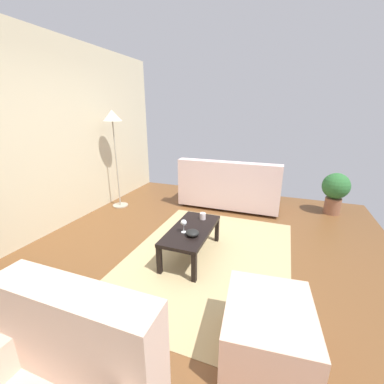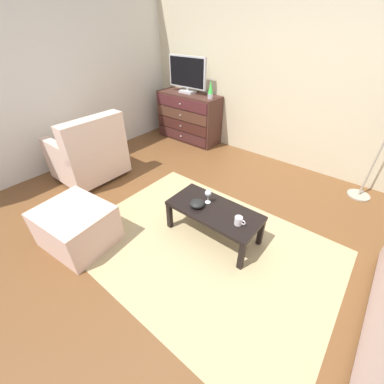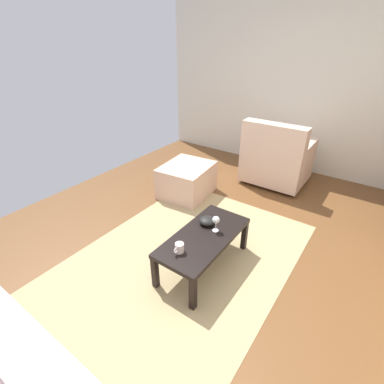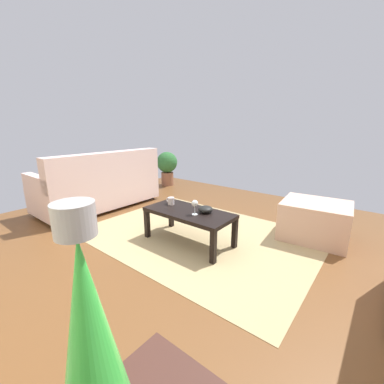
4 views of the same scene
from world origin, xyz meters
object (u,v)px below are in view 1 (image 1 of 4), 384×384
wine_glass (184,223)px  potted_plant (335,190)px  couch_large (230,188)px  mug (203,216)px  standing_lamp (113,125)px  coffee_table (191,232)px  ottoman (267,331)px  bowl_decorative (192,233)px

wine_glass → potted_plant: bearing=-40.2°
couch_large → mug: bearing=178.7°
standing_lamp → potted_plant: size_ratio=2.40×
coffee_table → standing_lamp: (1.13, 1.86, 1.16)m
mug → coffee_table: bearing=171.7°
wine_glass → mug: (0.43, -0.09, -0.07)m
couch_large → ottoman: 3.04m
mug → potted_plant: 2.54m
wine_glass → standing_lamp: 2.41m
bowl_decorative → standing_lamp: (1.30, 1.93, 1.08)m
ottoman → potted_plant: 3.29m
wine_glass → bowl_decorative: bearing=-110.9°
couch_large → ottoman: bearing=-162.9°
mug → couch_large: bearing=-1.3°
bowl_decorative → ottoman: bowl_decorative is taller
potted_plant → coffee_table: bearing=139.0°
wine_glass → potted_plant: (2.23, -1.88, -0.05)m
wine_glass → mug: 0.45m
standing_lamp → potted_plant: 3.96m
couch_large → ottoman: (-2.90, -0.89, -0.13)m
couch_large → standing_lamp: standing_lamp is taller
mug → bowl_decorative: size_ratio=0.74×
standing_lamp → potted_plant: (0.98, -3.69, -1.04)m
ottoman → standing_lamp: standing_lamp is taller
couch_large → standing_lamp: bearing=110.4°
mug → couch_large: (1.54, -0.04, -0.07)m
coffee_table → couch_large: 1.85m
mug → potted_plant: (1.80, -1.79, 0.02)m
bowl_decorative → ottoman: (-0.89, -0.90, -0.19)m
mug → ottoman: 1.66m
wine_glass → standing_lamp: (1.25, 1.81, 0.99)m
wine_glass → couch_large: size_ratio=0.09×
coffee_table → potted_plant: 2.80m
coffee_table → mug: size_ratio=8.57×
couch_large → potted_plant: bearing=-81.5°
mug → bowl_decorative: mug is taller
bowl_decorative → standing_lamp: bearing=56.1°
standing_lamp → ottoman: bearing=-127.6°
coffee_table → ottoman: 1.44m
couch_large → wine_glass: bearing=176.2°
wine_glass → couch_large: 1.98m
couch_large → ottoman: size_ratio=2.55×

